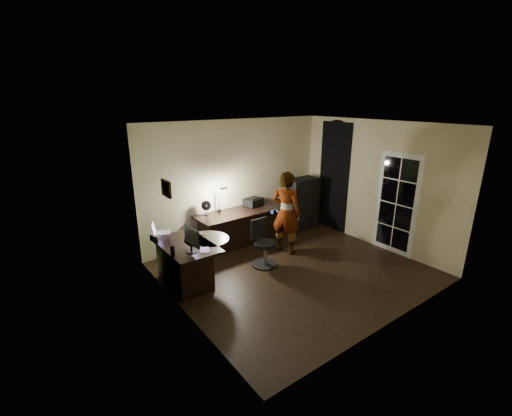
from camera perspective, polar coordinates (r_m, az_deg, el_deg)
floor at (r=6.64m, az=6.48°, el=-10.33°), size 4.50×4.00×0.01m
ceiling at (r=5.87m, az=7.42°, el=13.67°), size 4.50×4.00×0.01m
wall_back at (r=7.66m, az=-3.29°, el=4.48°), size 4.50×0.01×2.70m
wall_front at (r=4.93m, az=22.90°, el=-4.65°), size 4.50×0.01×2.70m
wall_left at (r=4.95m, az=-12.74°, el=-3.57°), size 0.01×4.00×2.70m
wall_right at (r=7.79m, az=19.27°, el=3.72°), size 0.01×4.00×2.70m
green_wall_overlay at (r=4.95m, az=-12.58°, el=-3.53°), size 0.00×4.00×2.70m
arched_doorway at (r=8.47m, az=12.85°, el=5.02°), size 0.01×0.90×2.60m
french_door at (r=7.56m, az=22.32°, el=0.60°), size 0.02×0.92×2.10m
framed_picture at (r=5.21m, az=-14.75°, el=3.15°), size 0.04×0.30×0.25m
desk_left at (r=6.15m, az=-11.39°, el=-9.08°), size 0.81×1.30×0.74m
desk_right at (r=7.58m, az=-2.41°, el=-3.29°), size 2.07×0.77×0.77m
cabinet at (r=8.51m, az=7.62°, el=0.72°), size 0.86×0.45×1.27m
laptop_stand at (r=6.26m, az=-15.69°, el=-4.63°), size 0.32×0.30×0.11m
laptop at (r=6.21m, az=-15.47°, el=-3.11°), size 0.40×0.39×0.21m
monitor at (r=5.63m, az=-10.77°, el=-5.83°), size 0.11×0.45×0.30m
mouse at (r=5.49m, az=-10.48°, el=-8.00°), size 0.06×0.08×0.03m
phone at (r=5.86m, az=-9.40°, el=-6.33°), size 0.09×0.13×0.01m
pen at (r=6.31m, az=-8.98°, el=-4.47°), size 0.10×0.14×0.01m
speaker at (r=5.57m, az=-13.73°, el=-6.97°), size 0.09×0.09×0.18m
notepad at (r=5.71m, az=-8.54°, el=-6.95°), size 0.23×0.26×0.01m
desk_fan at (r=7.19m, az=-8.32°, el=0.04°), size 0.23×0.18×0.32m
headphones at (r=7.29m, az=3.20°, el=-0.50°), size 0.20×0.10×0.09m
printer at (r=7.79m, az=-0.48°, el=1.09°), size 0.46×0.39×0.18m
desk_lamp at (r=7.30m, az=-6.20°, el=1.61°), size 0.20×0.30×0.61m
office_chair at (r=6.60m, az=1.56°, el=-5.97°), size 0.52×0.52×0.91m
person at (r=7.04m, az=5.08°, el=-0.84°), size 0.62×0.73×1.74m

